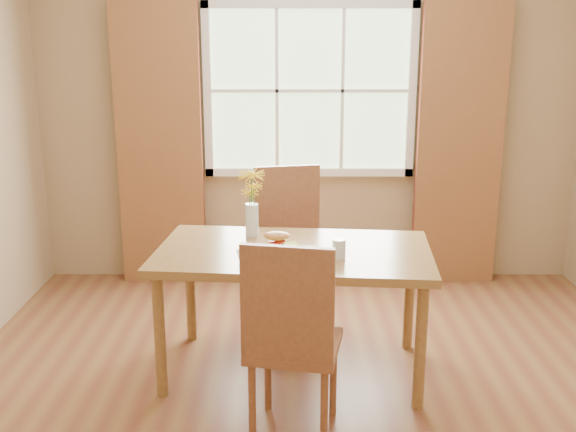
# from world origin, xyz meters

# --- Properties ---
(room) EXTENTS (4.24, 3.84, 2.74)m
(room) POSITION_xyz_m (0.00, 0.00, 1.35)
(room) COLOR brown
(room) RESTS_ON ground
(window) EXTENTS (1.62, 0.06, 1.32)m
(window) POSITION_xyz_m (0.00, 1.87, 1.50)
(window) COLOR beige
(window) RESTS_ON room
(curtain_left) EXTENTS (0.65, 0.08, 2.20)m
(curtain_left) POSITION_xyz_m (-1.15, 1.78, 1.10)
(curtain_left) COLOR maroon
(curtain_left) RESTS_ON room
(curtain_right) EXTENTS (0.65, 0.08, 2.20)m
(curtain_right) POSITION_xyz_m (1.15, 1.78, 1.10)
(curtain_right) COLOR maroon
(curtain_right) RESTS_ON room
(dining_table) EXTENTS (1.61, 1.00, 0.75)m
(dining_table) POSITION_xyz_m (-0.13, 0.26, 0.67)
(dining_table) COLOR olive
(dining_table) RESTS_ON room
(chair_near) EXTENTS (0.50, 0.50, 1.02)m
(chair_near) POSITION_xyz_m (-0.15, -0.44, 0.56)
(chair_near) COLOR brown
(chair_near) RESTS_ON room
(chair_far) EXTENTS (0.53, 0.53, 1.07)m
(chair_far) POSITION_xyz_m (-0.15, 0.97, 0.59)
(chair_far) COLOR brown
(chair_far) RESTS_ON room
(placemat) EXTENTS (0.50, 0.40, 0.01)m
(placemat) POSITION_xyz_m (-0.20, 0.12, 0.75)
(placemat) COLOR beige
(placemat) RESTS_ON dining_table
(plate) EXTENTS (0.34, 0.34, 0.01)m
(plate) POSITION_xyz_m (-0.21, 0.15, 0.76)
(plate) COLOR #AFDE37
(plate) RESTS_ON placemat
(croissant_sandwich) EXTENTS (0.15, 0.10, 0.11)m
(croissant_sandwich) POSITION_xyz_m (-0.22, 0.18, 0.82)
(croissant_sandwich) COLOR #D17F47
(croissant_sandwich) RESTS_ON plate
(water_glass) EXTENTS (0.07, 0.07, 0.11)m
(water_glass) POSITION_xyz_m (0.11, 0.10, 0.80)
(water_glass) COLOR silver
(water_glass) RESTS_ON dining_table
(flower_vase) EXTENTS (0.16, 0.16, 0.41)m
(flower_vase) POSITION_xyz_m (-0.38, 0.52, 0.99)
(flower_vase) COLOR silver
(flower_vase) RESTS_ON dining_table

